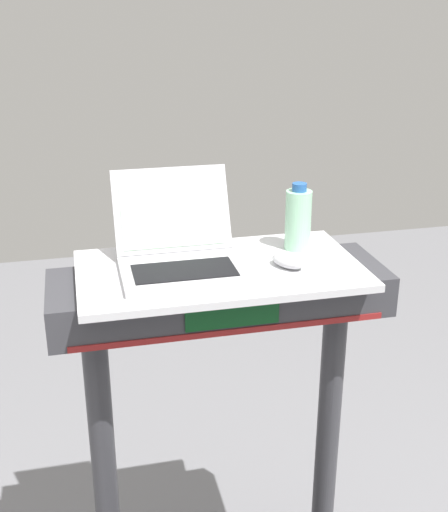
% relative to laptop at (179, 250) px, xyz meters
% --- Properties ---
extents(desk_board, '(0.75, 0.42, 0.02)m').
position_rel_laptop_xyz_m(desk_board, '(0.10, -0.02, -0.06)').
color(desk_board, silver).
rests_on(desk_board, treadmill_base).
extents(laptop, '(0.32, 0.33, 0.23)m').
position_rel_laptop_xyz_m(laptop, '(0.00, 0.00, 0.00)').
color(laptop, '#B7B7BC').
rests_on(laptop, desk_board).
extents(computer_mouse, '(0.10, 0.12, 0.03)m').
position_rel_laptop_xyz_m(computer_mouse, '(0.28, -0.06, -0.03)').
color(computer_mouse, '#B2B2B7').
rests_on(computer_mouse, desk_board).
extents(water_bottle, '(0.07, 0.07, 0.19)m').
position_rel_laptop_xyz_m(water_bottle, '(0.35, 0.06, 0.04)').
color(water_bottle, '#9EDBB2').
rests_on(water_bottle, desk_board).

